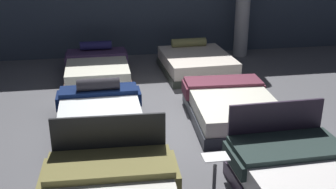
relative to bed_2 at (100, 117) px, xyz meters
The scene contains 5 objects.
ground_plane 1.24m from the bed_2, ahead, with size 18.00×18.00×0.02m, color #5B5B60.
bed_2 is the anchor object (origin of this frame).
bed_3 2.35m from the bed_2, ahead, with size 1.61×2.21×0.52m.
bed_4 2.78m from the bed_2, 90.40° to the left, with size 1.52×2.10×0.69m.
bed_5 3.59m from the bed_2, 49.19° to the left, with size 1.67×2.05×0.68m.
Camera 1 is at (-1.15, -6.61, 3.15)m, focal length 43.92 mm.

